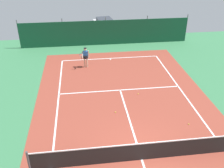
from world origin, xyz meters
TOP-DOWN VIEW (x-y plane):
  - ground_plane at (0.00, 0.00)m, footprint 36.00×36.00m
  - court_surface at (0.00, 0.00)m, footprint 11.02×26.60m
  - tennis_net at (0.00, 0.00)m, footprint 10.12×0.10m
  - back_fence at (-0.00, 15.91)m, footprint 16.30×0.98m
  - tennis_player at (-2.15, 10.40)m, footprint 0.76×0.72m
  - tennis_ball_near_player at (3.17, 2.21)m, footprint 0.07×0.07m
  - tennis_ball_midcourt at (-0.68, 3.85)m, footprint 0.07×0.07m
  - tennis_ball_by_sideline at (1.10, 5.74)m, footprint 0.07×0.07m
  - parked_car at (0.26, 18.90)m, footprint 2.44×4.40m

SIDE VIEW (x-z plane):
  - ground_plane at x=0.00m, z-range 0.00..0.00m
  - court_surface at x=0.00m, z-range 0.00..0.01m
  - tennis_ball_near_player at x=3.17m, z-range 0.00..0.07m
  - tennis_ball_midcourt at x=-0.68m, z-range 0.00..0.07m
  - tennis_ball_by_sideline at x=1.10m, z-range 0.00..0.07m
  - tennis_net at x=0.00m, z-range -0.04..1.06m
  - back_fence at x=0.00m, z-range -0.68..2.02m
  - parked_car at x=0.26m, z-range 0.00..1.68m
  - tennis_player at x=-2.15m, z-range 0.14..1.78m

